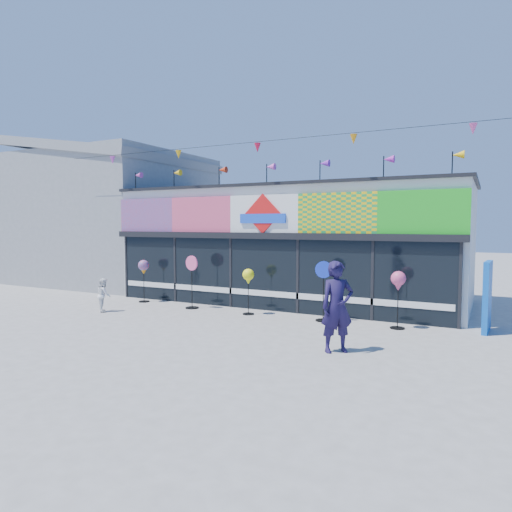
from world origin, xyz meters
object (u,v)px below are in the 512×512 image
Objects in this scene: spinner_2 at (248,278)px; spinner_1 at (192,281)px; adult_man at (337,307)px; spinner_3 at (323,289)px; spinner_0 at (144,268)px; blue_sign at (487,297)px; spinner_4 at (398,283)px; child at (104,295)px.

spinner_1 is at bearing 178.87° from spinner_2.
adult_man reaches higher than spinner_2.
spinner_3 is (2.36, 0.14, -0.22)m from spinner_2.
spinner_0 is 4.38m from spinner_2.
spinner_4 is at bearing -158.19° from blue_sign.
child is (-6.67, -1.82, -0.38)m from spinner_3.
adult_man is at bearing -124.10° from blue_sign.
spinner_0 reaches higher than spinner_2.
spinner_1 is 6.43m from adult_man.
spinner_4 is (-2.10, -0.63, 0.31)m from blue_sign.
spinner_1 reaches higher than spinner_4.
blue_sign reaches higher than spinner_1.
child is (-8.74, -1.81, -0.70)m from spinner_4.
spinner_3 is at bearing -121.86° from child.
spinner_2 is 2.37m from spinner_3.
spinner_1 is 2.80m from child.
blue_sign reaches higher than spinner_2.
spinner_2 is 0.92× the size of spinner_4.
spinner_0 is 2.27m from spinner_1.
spinner_3 is 1.63× the size of child.
spinner_2 is 4.58m from adult_man.
adult_man is (-0.77, -2.89, -0.24)m from spinner_4.
spinner_0 is at bearing -45.17° from child.
spinner_4 is 8.95m from child.
spinner_4 is at bearing 0.76° from spinner_1.
spinner_4 is at bearing -0.94° from spinner_0.
blue_sign is at bearing -124.41° from child.
adult_man is at bearing -144.80° from child.
spinner_2 is (-6.52, -0.76, 0.21)m from blue_sign.
spinner_0 is 8.80m from spinner_4.
spinner_2 is 1.33× the size of child.
child is (-10.83, -2.44, -0.39)m from blue_sign.
spinner_2 is at bearing -3.58° from spinner_0.
spinner_4 is (8.80, -0.14, 0.03)m from spinner_0.
blue_sign is at bearing 8.52° from spinner_3.
child is at bearing -88.06° from spinner_0.
blue_sign is 1.22× the size of spinner_0.
spinner_2 is at bearing 103.80° from adult_man.
blue_sign is 4.54m from adult_man.
spinner_0 is at bearing 174.10° from spinner_1.
blue_sign is 0.92× the size of adult_man.
adult_man reaches higher than spinner_1.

